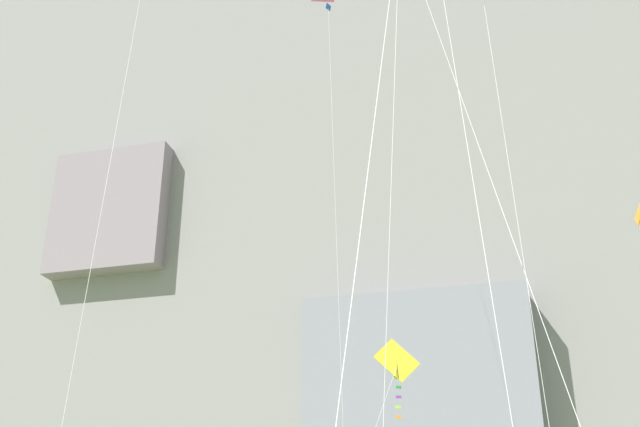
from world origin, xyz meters
name	(u,v)px	position (x,y,z in m)	size (l,w,h in m)	color
cliff_face	(431,132)	(0.00, 64.44, 40.69)	(180.00, 33.55, 81.45)	gray
kite_delta_far_left	(334,25)	(-2.39, 37.38, 32.72)	(2.77, 6.81, 34.21)	pink
kite_diamond_upper_left	(392,376)	(2.23, 25.48, 9.38)	(3.04, 6.10, 10.67)	yellow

